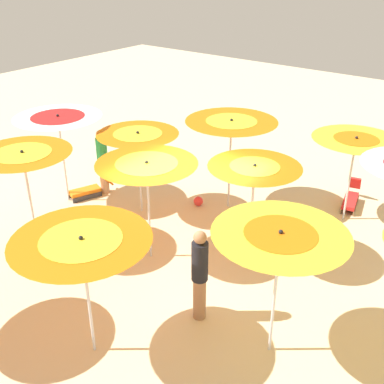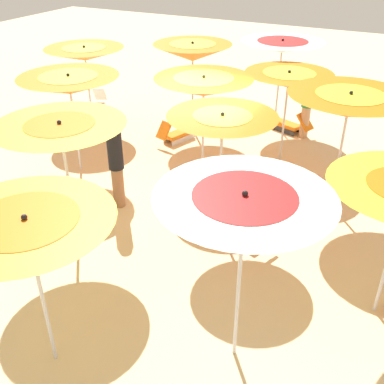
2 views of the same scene
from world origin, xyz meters
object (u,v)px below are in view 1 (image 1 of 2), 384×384
object	(u,v)px
beach_umbrella_9	(280,244)
beachgoer_1	(200,274)
lounger_3	(351,199)
beach_umbrella_0	(355,147)
beach_umbrella_7	(24,162)
beach_umbrella_2	(138,140)
beach_umbrella_6	(147,172)
lounger_2	(62,256)
beach_ball	(198,201)
lounger_0	(89,189)
beach_umbrella_1	(231,129)
lounger_4	(270,244)
beach_umbrella_10	(82,250)
beach_umbrella_5	(254,174)
beachgoer_0	(103,160)
beach_umbrella_3	(58,122)

from	to	relation	value
beach_umbrella_9	beachgoer_1	size ratio (longest dim) A/B	1.29
beachgoer_1	lounger_3	bearing A→B (deg)	-12.42
beach_umbrella_0	beach_umbrella_7	bearing A→B (deg)	-131.84
beach_umbrella_2	beach_umbrella_9	size ratio (longest dim) A/B	0.92
beach_umbrella_6	beach_umbrella_7	size ratio (longest dim) A/B	0.95
lounger_2	beach_ball	distance (m)	4.02
lounger_0	beach_umbrella_7	bearing A→B (deg)	43.68
beach_umbrella_6	lounger_3	xyz separation A→B (m)	(2.66, 5.03, -1.88)
beach_umbrella_6	lounger_2	bearing A→B (deg)	-133.25
beach_umbrella_1	lounger_3	bearing A→B (deg)	38.16
lounger_4	beach_ball	size ratio (longest dim) A/B	4.56
lounger_4	beachgoer_1	size ratio (longest dim) A/B	0.63
beach_umbrella_0	lounger_0	world-z (taller)	beach_umbrella_0
beachgoer_1	lounger_0	bearing A→B (deg)	62.53
beach_umbrella_7	beach_umbrella_10	world-z (taller)	beach_umbrella_7
beach_umbrella_10	lounger_4	xyz separation A→B (m)	(0.90, 4.47, -1.86)
beach_umbrella_5	lounger_2	world-z (taller)	beach_umbrella_5
beach_umbrella_2	lounger_4	world-z (taller)	beach_umbrella_2
beach_umbrella_2	beachgoer_0	xyz separation A→B (m)	(-1.56, 0.17, -1.01)
lounger_2	lounger_4	size ratio (longest dim) A/B	0.99
lounger_4	beachgoer_0	world-z (taller)	beachgoer_0
lounger_0	beach_umbrella_3	bearing A→B (deg)	-8.02
beach_umbrella_7	beachgoer_0	world-z (taller)	beach_umbrella_7
beach_umbrella_10	beachgoer_1	world-z (taller)	beach_umbrella_10
beach_umbrella_10	lounger_3	world-z (taller)	beach_umbrella_10
beachgoer_0	beach_umbrella_2	bearing A→B (deg)	32.31
beach_umbrella_7	beach_ball	size ratio (longest dim) A/B	9.49
beach_umbrella_5	beach_umbrella_6	bearing A→B (deg)	-146.26
beach_umbrella_7	beach_umbrella_9	distance (m)	5.75
beach_umbrella_2	beach_umbrella_6	xyz separation A→B (m)	(1.58, -1.40, 0.09)
beach_umbrella_6	beachgoer_1	size ratio (longest dim) A/B	1.25
lounger_3	lounger_4	world-z (taller)	lounger_3
beach_umbrella_1	beachgoer_0	world-z (taller)	beach_umbrella_1
lounger_0	beach_umbrella_1	bearing A→B (deg)	139.11
beachgoer_0	beach_umbrella_5	bearing A→B (deg)	34.37
beach_umbrella_1	lounger_2	bearing A→B (deg)	-107.67
lounger_2	lounger_4	bearing A→B (deg)	-118.19
beach_umbrella_6	beach_umbrella_9	distance (m)	3.60
beach_umbrella_0	lounger_2	bearing A→B (deg)	-126.14
beach_umbrella_9	beach_umbrella_6	bearing A→B (deg)	166.35
beach_umbrella_6	beach_umbrella_9	bearing A→B (deg)	-13.65
beach_umbrella_10	lounger_4	distance (m)	4.92
beach_umbrella_6	beachgoer_1	distance (m)	2.50
beach_umbrella_2	beach_umbrella_5	distance (m)	3.41
beach_umbrella_1	beach_umbrella_7	distance (m)	4.95
lounger_2	beach_umbrella_9	bearing A→B (deg)	-155.26
beach_umbrella_0	beachgoer_1	xyz separation A→B (m)	(-0.74, -5.15, -0.99)
beach_umbrella_2	beach_umbrella_5	world-z (taller)	beach_umbrella_5
beach_umbrella_0	beach_umbrella_1	size ratio (longest dim) A/B	0.92
beach_umbrella_9	beach_ball	world-z (taller)	beach_umbrella_9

